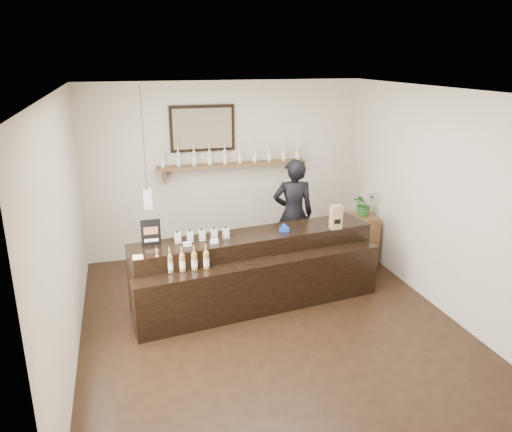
{
  "coord_description": "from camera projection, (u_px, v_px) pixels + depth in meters",
  "views": [
    {
      "loc": [
        -1.62,
        -5.28,
        3.17
      ],
      "look_at": [
        0.03,
        0.7,
        1.16
      ],
      "focal_mm": 35.0,
      "sensor_mm": 36.0,
      "label": 1
    }
  ],
  "objects": [
    {
      "name": "ground",
      "position": [
        269.0,
        321.0,
        6.22
      ],
      "size": [
        5.0,
        5.0,
        0.0
      ],
      "primitive_type": "plane",
      "color": "black",
      "rests_on": "ground"
    },
    {
      "name": "promo_sign",
      "position": [
        151.0,
        233.0,
        6.13
      ],
      "size": [
        0.24,
        0.02,
        0.34
      ],
      "color": "black",
      "rests_on": "counter"
    },
    {
      "name": "room_shell",
      "position": [
        270.0,
        189.0,
        5.7
      ],
      "size": [
        5.0,
        5.0,
        5.0
      ],
      "color": "beige",
      "rests_on": "ground"
    },
    {
      "name": "potted_plant",
      "position": [
        364.0,
        204.0,
        7.8
      ],
      "size": [
        0.43,
        0.4,
        0.39
      ],
      "primitive_type": "imported",
      "rotation": [
        0.0,
        0.0,
        0.31
      ],
      "color": "#2B6528",
      "rests_on": "side_cabinet"
    },
    {
      "name": "tape_dispenser",
      "position": [
        284.0,
        229.0,
        6.65
      ],
      "size": [
        0.13,
        0.07,
        0.11
      ],
      "color": "#183DAD",
      "rests_on": "counter"
    },
    {
      "name": "shopkeeper",
      "position": [
        293.0,
        207.0,
        7.56
      ],
      "size": [
        0.77,
        0.57,
        1.94
      ],
      "primitive_type": "imported",
      "rotation": [
        0.0,
        0.0,
        2.99
      ],
      "color": "black",
      "rests_on": "ground"
    },
    {
      "name": "counter",
      "position": [
        256.0,
        271.0,
        6.62
      ],
      "size": [
        3.33,
        1.32,
        1.07
      ],
      "color": "black",
      "rests_on": "ground"
    },
    {
      "name": "paper_bag",
      "position": [
        336.0,
        217.0,
        6.73
      ],
      "size": [
        0.15,
        0.12,
        0.33
      ],
      "color": "#9A784A",
      "rests_on": "counter"
    },
    {
      "name": "back_wall_decor",
      "position": [
        216.0,
        149.0,
        7.82
      ],
      "size": [
        2.66,
        0.96,
        1.69
      ],
      "color": "brown",
      "rests_on": "ground"
    },
    {
      "name": "side_cabinet",
      "position": [
        361.0,
        238.0,
        7.98
      ],
      "size": [
        0.4,
        0.53,
        0.76
      ],
      "color": "brown",
      "rests_on": "ground"
    }
  ]
}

